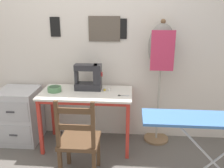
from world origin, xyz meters
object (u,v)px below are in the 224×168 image
Objects in this scene: sewing_machine at (90,78)px; dress_form at (161,55)px; thread_spool_mid_table at (109,90)px; ironing_board at (219,123)px; thread_spool_near_machine at (105,90)px; wooden_chair at (79,141)px; fabric_bowl at (55,89)px; scissors at (122,95)px; filing_cabinet at (20,115)px.

dress_form reaches higher than sewing_machine.
ironing_board is (1.01, -0.89, 0.04)m from thread_spool_mid_table.
thread_spool_near_machine is at bearing 139.71° from ironing_board.
sewing_machine is 0.38× the size of wooden_chair.
dress_form reaches higher than wooden_chair.
fabric_bowl is 0.82m from scissors.
scissors is 0.15× the size of wooden_chair.
fabric_bowl is 0.10× the size of dress_form.
dress_form is 1.23× the size of ironing_board.
dress_form is at bearing 4.52° from filing_cabinet.
wooden_chair is 1.13m from filing_cabinet.
scissors is at bearing -25.12° from sewing_machine.
dress_form is (1.28, 0.21, 0.40)m from fabric_bowl.
scissors is 0.08× the size of dress_form.
filing_cabinet is 0.45× the size of dress_form.
dress_form reaches higher than scissors.
dress_form is at bearing 110.59° from ironing_board.
wooden_chair is (-0.19, -0.67, -0.32)m from thread_spool_near_machine.
wooden_chair is at bearing -128.38° from scissors.
wooden_chair is (-0.01, -0.70, -0.46)m from sewing_machine.
scissors is at bearing -34.96° from thread_spool_near_machine.
sewing_machine is 0.23m from thread_spool_near_machine.
filing_cabinet is at bearing 173.61° from scissors.
wooden_chair is at bearing -106.03° from thread_spool_near_machine.
scissors is at bearing 138.46° from ironing_board.
filing_cabinet is 0.55× the size of ironing_board.
fabric_bowl is 0.13× the size of ironing_board.
thread_spool_mid_table is 1.35m from ironing_board.
ironing_board is (0.39, -1.04, -0.37)m from dress_form.
ironing_board is at bearing -36.95° from sewing_machine.
scissors is 0.26m from thread_spool_near_machine.
thread_spool_near_machine is 1.17m from filing_cabinet.
fabric_bowl is at bearing 174.45° from scissors.
filing_cabinet is (-1.11, -0.00, -0.39)m from thread_spool_near_machine.
scissors is 1.39m from filing_cabinet.
fabric_bowl reaches higher than filing_cabinet.
thread_spool_near_machine reaches higher than filing_cabinet.
dress_form is (0.86, 0.10, 0.28)m from sewing_machine.
sewing_machine is 8.79× the size of thread_spool_mid_table.
wooden_chair is at bearing 169.36° from ironing_board.
fabric_bowl is (-0.42, -0.11, -0.12)m from sewing_machine.
thread_spool_near_machine is 0.02× the size of dress_form.
dress_form reaches higher than thread_spool_near_machine.
sewing_machine is at bearing 154.88° from scissors.
sewing_machine is at bearing 89.33° from wooden_chair.
dress_form is (0.62, 0.15, 0.41)m from thread_spool_mid_table.
thread_spool_near_machine is 0.04× the size of wooden_chair.
wooden_chair reaches higher than thread_spool_mid_table.
sewing_machine is 0.27× the size of ironing_board.
thread_spool_near_machine is 0.80m from dress_form.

